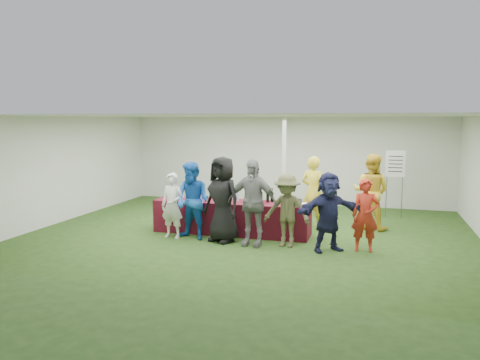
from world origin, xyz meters
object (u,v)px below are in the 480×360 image
(serving_table, at_px, (232,217))
(dump_bucket, at_px, (296,202))
(customer_3, at_px, (252,203))
(customer_4, at_px, (287,211))
(customer_2, at_px, (222,199))
(customer_6, at_px, (365,215))
(customer_0, at_px, (172,205))
(wine_list_sign, at_px, (395,169))
(staff_back, at_px, (371,192))
(customer_5, at_px, (329,212))
(staff_pourer, at_px, (313,192))
(customer_1, at_px, (193,201))

(serving_table, relative_size, dump_bucket, 15.21)
(customer_3, bearing_deg, customer_4, 13.68)
(serving_table, distance_m, customer_2, 0.93)
(customer_6, bearing_deg, customer_0, 177.66)
(wine_list_sign, height_order, staff_back, staff_back)
(wine_list_sign, bearing_deg, customer_0, -142.92)
(customer_0, bearing_deg, customer_4, 6.00)
(customer_4, bearing_deg, customer_6, 9.56)
(customer_5, bearing_deg, wine_list_sign, 35.51)
(customer_2, bearing_deg, dump_bucket, 44.01)
(serving_table, bearing_deg, staff_pourer, 32.39)
(staff_back, xyz_separation_m, customer_4, (-1.64, -2.11, -0.15))
(customer_1, bearing_deg, customer_6, 14.71)
(staff_back, bearing_deg, customer_1, 45.78)
(customer_3, bearing_deg, customer_6, 9.95)
(dump_bucket, distance_m, customer_1, 2.26)
(customer_2, xyz_separation_m, customer_6, (2.96, 0.08, -0.19))
(customer_2, xyz_separation_m, customer_3, (0.69, -0.12, -0.01))
(serving_table, relative_size, customer_6, 2.47)
(wine_list_sign, height_order, customer_2, customer_2)
(customer_2, bearing_deg, customer_0, -155.45)
(customer_3, relative_size, customer_4, 1.20)
(staff_pourer, xyz_separation_m, customer_4, (-0.30, -1.86, -0.12))
(customer_6, bearing_deg, customer_5, -167.87)
(customer_1, bearing_deg, customer_4, 12.98)
(staff_back, bearing_deg, customer_3, 59.99)
(customer_5, bearing_deg, dump_bucket, 104.72)
(serving_table, height_order, customer_5, customer_5)
(dump_bucket, bearing_deg, customer_3, -141.45)
(dump_bucket, bearing_deg, customer_2, -160.52)
(wine_list_sign, xyz_separation_m, staff_back, (-0.59, -1.53, -0.41))
(wine_list_sign, distance_m, customer_3, 4.78)
(serving_table, distance_m, staff_back, 3.39)
(serving_table, xyz_separation_m, customer_4, (1.43, -0.76, 0.38))
(customer_5, bearing_deg, customer_1, 142.89)
(staff_pourer, height_order, customer_2, customer_2)
(serving_table, distance_m, customer_4, 1.66)
(customer_1, bearing_deg, staff_pourer, 51.21)
(wine_list_sign, height_order, customer_6, wine_list_sign)
(serving_table, relative_size, staff_pourer, 2.06)
(customer_1, bearing_deg, customer_2, 12.22)
(customer_0, distance_m, customer_4, 2.57)
(staff_pourer, xyz_separation_m, customer_5, (0.56, -1.97, -0.08))
(staff_pourer, xyz_separation_m, customer_2, (-1.70, -1.85, 0.05))
(wine_list_sign, xyz_separation_m, customer_4, (-2.23, -3.64, -0.56))
(dump_bucket, xyz_separation_m, wine_list_sign, (2.12, 3.09, 0.48))
(serving_table, xyz_separation_m, customer_5, (2.29, -0.87, 0.42))
(dump_bucket, xyz_separation_m, customer_4, (-0.11, -0.54, -0.08))
(wine_list_sign, distance_m, customer_5, 4.02)
(customer_2, relative_size, customer_5, 1.16)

